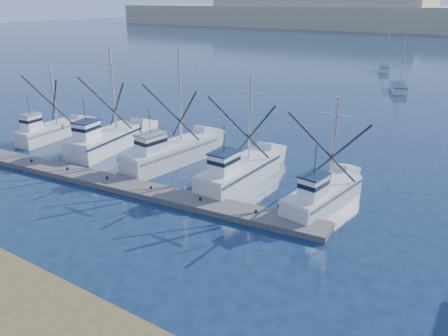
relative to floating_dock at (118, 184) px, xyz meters
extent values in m
plane|color=#0C1D36|center=(8.05, -6.04, -0.21)|extent=(500.00, 500.00, 0.00)
cube|color=#66615C|center=(0.00, 0.00, 0.00)|extent=(31.43, 5.19, 0.42)
cube|color=silver|center=(-14.15, 4.63, 0.45)|extent=(2.68, 6.73, 1.33)
cube|color=white|center=(-14.15, 2.95, 1.87)|extent=(1.35, 1.71, 1.50)
cylinder|color=#B7B2A8|center=(-14.15, 5.75, 4.26)|extent=(0.22, 0.22, 6.29)
cube|color=silver|center=(-6.83, 5.30, 0.61)|extent=(3.76, 8.22, 1.65)
cube|color=white|center=(-6.83, 3.28, 2.19)|extent=(1.78, 2.14, 1.50)
cylinder|color=#B7B2A8|center=(-6.83, 6.65, 5.13)|extent=(0.22, 0.22, 7.38)
cube|color=silver|center=(0.27, 5.75, 0.61)|extent=(3.54, 9.05, 1.64)
cube|color=white|center=(0.27, 3.50, 2.18)|extent=(1.67, 2.31, 1.50)
cylinder|color=#B7B2A8|center=(0.27, 7.26, 5.22)|extent=(0.22, 0.22, 7.59)
cube|color=silver|center=(7.12, 5.43, 0.53)|extent=(2.68, 8.24, 1.49)
cube|color=white|center=(7.12, 3.34, 2.03)|extent=(1.47, 2.03, 1.50)
cylinder|color=#B7B2A8|center=(7.12, 6.82, 4.46)|extent=(0.22, 0.22, 6.37)
cube|color=silver|center=(13.80, 4.94, 0.46)|extent=(3.09, 7.41, 1.33)
cube|color=white|center=(13.80, 3.10, 1.87)|extent=(1.45, 1.91, 1.50)
cylinder|color=#B7B2A8|center=(13.80, 6.17, 4.04)|extent=(0.22, 0.22, 5.83)
cube|color=silver|center=(8.89, 48.72, 0.24)|extent=(3.85, 6.86, 0.90)
cylinder|color=#B7B2A8|center=(8.89, 49.02, 4.29)|extent=(0.12, 0.12, 7.20)
cube|color=silver|center=(2.04, 67.63, 0.24)|extent=(3.13, 5.62, 0.90)
cylinder|color=#B7B2A8|center=(2.04, 67.93, 4.29)|extent=(0.12, 0.12, 7.20)
camera|label=1|loc=(22.55, -20.41, 12.61)|focal=35.00mm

